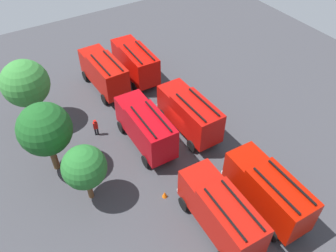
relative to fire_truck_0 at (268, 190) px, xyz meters
name	(u,v)px	position (x,y,z in m)	size (l,w,h in m)	color
ground_plane	(168,137)	(10.17, 2.08, -2.15)	(56.46, 56.46, 0.00)	#38383D
fire_truck_0	(268,190)	(0.00, 0.00, 0.00)	(7.26, 2.91, 3.88)	#A81002
fire_truck_1	(189,113)	(9.96, -0.03, 0.00)	(7.21, 2.78, 3.88)	#AD0D08
fire_truck_2	(135,61)	(20.09, 0.11, 0.00)	(7.28, 2.95, 3.88)	#B70B05
fire_truck_3	(220,211)	(0.36, 3.97, 0.00)	(7.29, 2.98, 3.88)	#A91109
fire_truck_4	(145,126)	(10.45, 4.18, 0.00)	(7.25, 2.88, 3.88)	#AA070F
fire_truck_5	(104,72)	(20.00, 3.80, 0.00)	(7.25, 2.88, 3.88)	#AC0F07
firefighter_0	(179,88)	(14.88, -2.16, -1.20)	(0.39, 0.48, 1.70)	black
firefighter_1	(96,127)	(13.93, 7.46, -1.21)	(0.34, 0.47, 1.69)	black
firefighter_2	(294,197)	(-0.97, -2.01, -1.20)	(0.46, 0.32, 1.70)	black
tree_0	(84,167)	(7.72, 10.58, 1.26)	(3.27, 3.27, 5.07)	brown
tree_1	(45,129)	(12.00, 11.88, 2.19)	(4.17, 4.17, 6.46)	brown
tree_2	(25,84)	(18.62, 11.57, 2.26)	(4.23, 4.23, 6.56)	brown
traffic_cone_0	(165,194)	(4.71, 5.75, -1.86)	(0.41, 0.41, 0.58)	#F2600C
traffic_cone_1	(131,108)	(15.28, 3.22, -1.78)	(0.52, 0.52, 0.74)	#F2600C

